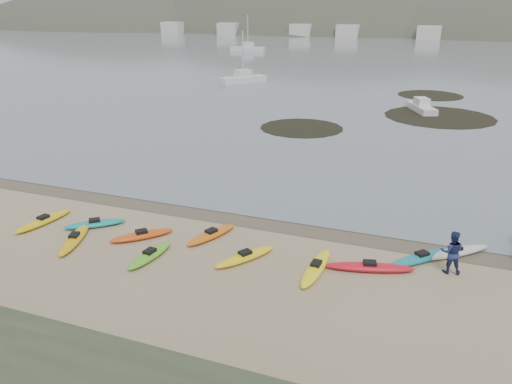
% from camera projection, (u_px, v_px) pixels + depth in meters
% --- Properties ---
extents(ground, '(600.00, 600.00, 0.00)m').
position_uv_depth(ground, '(256.00, 218.00, 27.13)').
color(ground, tan).
rests_on(ground, ground).
extents(wet_sand, '(60.00, 60.00, 0.00)m').
position_uv_depth(wet_sand, '(254.00, 220.00, 26.87)').
color(wet_sand, brown).
rests_on(wet_sand, ground).
extents(water, '(1200.00, 1200.00, 0.00)m').
position_uv_depth(water, '(438.00, 22.00, 289.36)').
color(water, slate).
rests_on(water, ground).
extents(kayaks, '(22.66, 8.40, 0.34)m').
position_uv_depth(kayaks, '(230.00, 246.00, 23.62)').
color(kayaks, '#DA4B13').
rests_on(kayaks, ground).
extents(person_east, '(1.04, 0.86, 1.95)m').
position_uv_depth(person_east, '(452.00, 252.00, 21.33)').
color(person_east, navy).
rests_on(person_east, ground).
extents(kelp_mats, '(21.13, 29.96, 0.04)m').
position_uv_depth(kelp_mats, '(407.00, 113.00, 52.55)').
color(kelp_mats, black).
rests_on(kelp_mats, water).
extents(moored_boats, '(83.41, 77.52, 1.16)m').
position_uv_depth(moored_boats, '(426.00, 62.00, 92.18)').
color(moored_boats, silver).
rests_on(moored_boats, ground).
extents(far_town, '(199.00, 5.00, 4.00)m').
position_uv_depth(far_town, '(442.00, 33.00, 151.19)').
color(far_town, beige).
rests_on(far_town, ground).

